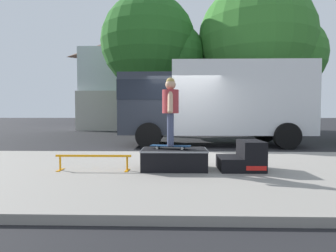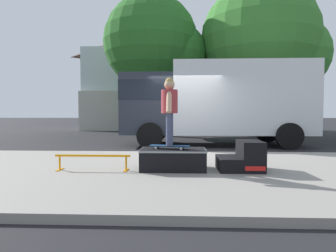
# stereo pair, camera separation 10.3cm
# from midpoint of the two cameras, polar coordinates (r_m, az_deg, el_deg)

# --- Properties ---
(ground_plane) EXTENTS (140.00, 140.00, 0.00)m
(ground_plane) POSITION_cam_midpoint_polar(r_m,az_deg,el_deg) (8.49, 3.13, -5.61)
(ground_plane) COLOR black
(sidewalk_slab) EXTENTS (50.00, 5.00, 0.12)m
(sidewalk_slab) POSITION_cam_midpoint_polar(r_m,az_deg,el_deg) (5.52, 4.02, -9.42)
(sidewalk_slab) COLOR gray
(sidewalk_slab) RESTS_ON ground
(skate_box) EXTENTS (1.26, 0.73, 0.40)m
(skate_box) POSITION_cam_midpoint_polar(r_m,az_deg,el_deg) (5.42, 0.73, -6.71)
(skate_box) COLOR black
(skate_box) RESTS_ON sidewalk_slab
(kicker_ramp) EXTENTS (0.83, 0.75, 0.57)m
(kicker_ramp) POSITION_cam_midpoint_polar(r_m,az_deg,el_deg) (5.57, 14.90, -6.33)
(kicker_ramp) COLOR black
(kicker_ramp) RESTS_ON sidewalk_slab
(grind_rail) EXTENTS (1.45, 0.28, 0.30)m
(grind_rail) POSITION_cam_midpoint_polar(r_m,az_deg,el_deg) (5.51, -15.61, -6.50)
(grind_rail) COLOR orange
(grind_rail) RESTS_ON sidewalk_slab
(skateboard) EXTENTS (0.80, 0.34, 0.07)m
(skateboard) POSITION_cam_midpoint_polar(r_m,az_deg,el_deg) (5.41, -0.03, -4.15)
(skateboard) COLOR navy
(skateboard) RESTS_ON skate_box
(skater_kid) EXTENTS (0.32, 0.68, 1.32)m
(skater_kid) POSITION_cam_midpoint_polar(r_m,az_deg,el_deg) (5.37, -0.03, 4.21)
(skater_kid) COLOR #3F4766
(skater_kid) RESTS_ON skateboard
(box_truck) EXTENTS (6.91, 2.63, 3.05)m
(box_truck) POSITION_cam_midpoint_polar(r_m,az_deg,el_deg) (10.69, 8.86, 5.18)
(box_truck) COLOR silver
(box_truck) RESTS_ON ground
(street_tree_main) EXTENTS (6.78, 6.16, 8.21)m
(street_tree_main) POSITION_cam_midpoint_polar(r_m,az_deg,el_deg) (16.33, 18.70, 15.70)
(street_tree_main) COLOR brown
(street_tree_main) RESTS_ON ground
(street_tree_neighbour) EXTENTS (5.60, 5.09, 7.59)m
(street_tree_neighbour) POSITION_cam_midpoint_polar(r_m,az_deg,el_deg) (15.64, -3.11, 16.19)
(street_tree_neighbour) COLOR brown
(street_tree_neighbour) RESTS_ON ground
(house_behind) EXTENTS (9.54, 8.22, 8.40)m
(house_behind) POSITION_cam_midpoint_polar(r_m,az_deg,el_deg) (23.66, -4.76, 9.93)
(house_behind) COLOR silver
(house_behind) RESTS_ON ground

